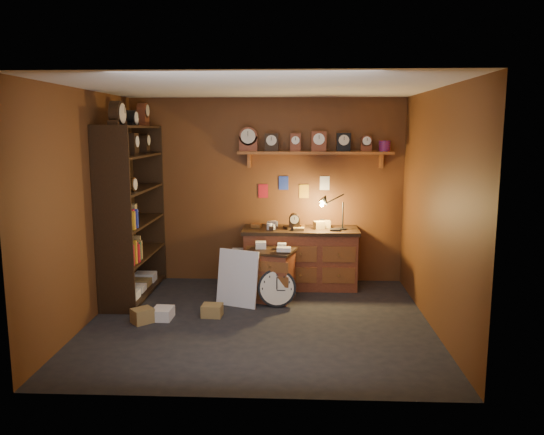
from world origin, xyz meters
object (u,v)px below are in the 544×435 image
at_px(shelving_unit, 130,204).
at_px(low_cabinet, 271,272).
at_px(big_round_clock, 277,288).
at_px(workbench, 300,254).

height_order(shelving_unit, low_cabinet, shelving_unit).
distance_m(low_cabinet, big_round_clock, 0.31).
relative_size(low_cabinet, big_round_clock, 1.56).
relative_size(shelving_unit, big_round_clock, 5.24).
xyz_separation_m(shelving_unit, big_round_clock, (1.99, -0.40, -1.01)).
bearing_deg(workbench, big_round_clock, -109.01).
relative_size(workbench, big_round_clock, 3.35).
distance_m(workbench, big_round_clock, 0.97).
xyz_separation_m(workbench, big_round_clock, (-0.31, -0.89, -0.23)).
distance_m(shelving_unit, big_round_clock, 2.27).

